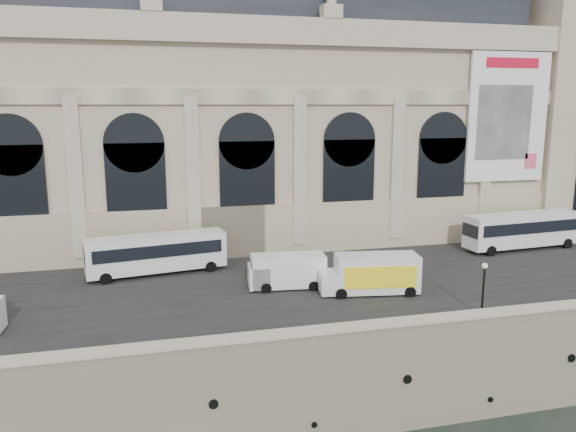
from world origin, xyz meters
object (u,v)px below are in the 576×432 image
Objects in this scene: bus_left at (157,253)px; box_truck at (371,274)px; van_c at (283,271)px; lamp_right at (483,290)px; bus_right at (522,229)px.

bus_left reaches higher than box_truck.
bus_left is at bearing 147.15° from van_c.
van_c is 1.63× the size of lamp_right.
bus_right is 3.28× the size of lamp_right.
van_c is at bearing 155.27° from box_truck.
van_c is at bearing -167.12° from bus_right.
lamp_right is (-14.35, -15.27, -0.14)m from bus_right.
bus_left is at bearing 179.61° from bus_right.
van_c is at bearing -32.85° from bus_left.
lamp_right is (21.30, -15.51, -0.02)m from bus_left.
bus_left is 35.65m from bus_right.
bus_left reaches higher than van_c.
bus_left is 18.24m from box_truck.
bus_left is at bearing 143.93° from lamp_right.
box_truck is at bearing -29.81° from bus_left.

